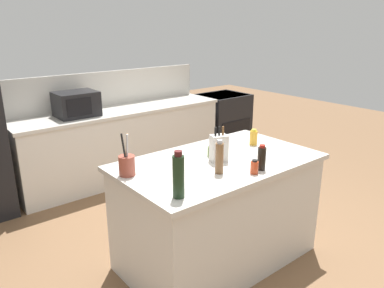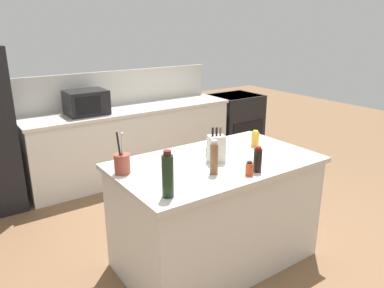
{
  "view_description": "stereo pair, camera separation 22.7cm",
  "coord_description": "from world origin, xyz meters",
  "px_view_note": "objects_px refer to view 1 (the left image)",
  "views": [
    {
      "loc": [
        -1.98,
        -2.1,
        2.02
      ],
      "look_at": [
        0.0,
        0.35,
        0.99
      ],
      "focal_mm": 35.0,
      "sensor_mm": 36.0,
      "label": 1
    },
    {
      "loc": [
        -1.8,
        -2.24,
        2.02
      ],
      "look_at": [
        0.0,
        0.35,
        0.99
      ],
      "focal_mm": 35.0,
      "sensor_mm": 36.0,
      "label": 2
    }
  ],
  "objects_px": {
    "range_oven": "(222,122)",
    "microwave": "(76,104)",
    "utensil_crock": "(127,165)",
    "wine_bottle": "(178,176)",
    "pepper_grinder": "(219,158)",
    "honey_jar": "(254,138)",
    "spice_jar_oregano": "(211,151)",
    "spice_jar_paprika": "(254,167)",
    "soy_sauce_bottle": "(262,158)",
    "knife_block": "(219,148)"
  },
  "relations": [
    {
      "from": "range_oven",
      "to": "microwave",
      "type": "relative_size",
      "value": 1.91
    },
    {
      "from": "spice_jar_oregano",
      "to": "spice_jar_paprika",
      "type": "distance_m",
      "value": 0.49
    },
    {
      "from": "range_oven",
      "to": "pepper_grinder",
      "type": "xyz_separation_m",
      "value": [
        -2.32,
        -2.4,
        0.6
      ]
    },
    {
      "from": "knife_block",
      "to": "honey_jar",
      "type": "distance_m",
      "value": 0.55
    },
    {
      "from": "honey_jar",
      "to": "spice_jar_oregano",
      "type": "height_order",
      "value": "honey_jar"
    },
    {
      "from": "wine_bottle",
      "to": "spice_jar_oregano",
      "type": "height_order",
      "value": "wine_bottle"
    },
    {
      "from": "knife_block",
      "to": "wine_bottle",
      "type": "relative_size",
      "value": 0.92
    },
    {
      "from": "wine_bottle",
      "to": "utensil_crock",
      "type": "bearing_deg",
      "value": 97.89
    },
    {
      "from": "wine_bottle",
      "to": "soy_sauce_bottle",
      "type": "xyz_separation_m",
      "value": [
        0.78,
        -0.02,
        -0.05
      ]
    },
    {
      "from": "range_oven",
      "to": "utensil_crock",
      "type": "distance_m",
      "value": 3.55
    },
    {
      "from": "soy_sauce_bottle",
      "to": "wine_bottle",
      "type": "bearing_deg",
      "value": 178.59
    },
    {
      "from": "microwave",
      "to": "soy_sauce_bottle",
      "type": "bearing_deg",
      "value": -81.14
    },
    {
      "from": "range_oven",
      "to": "wine_bottle",
      "type": "distance_m",
      "value": 3.83
    },
    {
      "from": "utensil_crock",
      "to": "range_oven",
      "type": "bearing_deg",
      "value": 34.9
    },
    {
      "from": "knife_block",
      "to": "honey_jar",
      "type": "relative_size",
      "value": 1.96
    },
    {
      "from": "knife_block",
      "to": "utensil_crock",
      "type": "distance_m",
      "value": 0.76
    },
    {
      "from": "pepper_grinder",
      "to": "soy_sauce_bottle",
      "type": "bearing_deg",
      "value": -27.53
    },
    {
      "from": "wine_bottle",
      "to": "range_oven",
      "type": "bearing_deg",
      "value": 42.2
    },
    {
      "from": "wine_bottle",
      "to": "honey_jar",
      "type": "relative_size",
      "value": 2.14
    },
    {
      "from": "soy_sauce_bottle",
      "to": "honey_jar",
      "type": "bearing_deg",
      "value": 47.7
    },
    {
      "from": "soy_sauce_bottle",
      "to": "utensil_crock",
      "type": "bearing_deg",
      "value": 146.99
    },
    {
      "from": "spice_jar_paprika",
      "to": "wine_bottle",
      "type": "bearing_deg",
      "value": 176.79
    },
    {
      "from": "range_oven",
      "to": "utensil_crock",
      "type": "xyz_separation_m",
      "value": [
        -2.87,
        -2.01,
        0.56
      ]
    },
    {
      "from": "pepper_grinder",
      "to": "spice_jar_oregano",
      "type": "relative_size",
      "value": 2.65
    },
    {
      "from": "spice_jar_paprika",
      "to": "honey_jar",
      "type": "bearing_deg",
      "value": 42.73
    },
    {
      "from": "utensil_crock",
      "to": "wine_bottle",
      "type": "height_order",
      "value": "utensil_crock"
    },
    {
      "from": "honey_jar",
      "to": "spice_jar_oregano",
      "type": "distance_m",
      "value": 0.51
    },
    {
      "from": "wine_bottle",
      "to": "spice_jar_oregano",
      "type": "distance_m",
      "value": 0.82
    },
    {
      "from": "knife_block",
      "to": "pepper_grinder",
      "type": "height_order",
      "value": "knife_block"
    },
    {
      "from": "microwave",
      "to": "soy_sauce_bottle",
      "type": "xyz_separation_m",
      "value": [
        0.4,
        -2.56,
        -0.05
      ]
    },
    {
      "from": "spice_jar_paprika",
      "to": "microwave",
      "type": "bearing_deg",
      "value": 96.63
    },
    {
      "from": "microwave",
      "to": "pepper_grinder",
      "type": "distance_m",
      "value": 2.41
    },
    {
      "from": "utensil_crock",
      "to": "pepper_grinder",
      "type": "height_order",
      "value": "utensil_crock"
    },
    {
      "from": "wine_bottle",
      "to": "pepper_grinder",
      "type": "height_order",
      "value": "wine_bottle"
    },
    {
      "from": "range_oven",
      "to": "honey_jar",
      "type": "relative_size",
      "value": 6.22
    },
    {
      "from": "microwave",
      "to": "wine_bottle",
      "type": "bearing_deg",
      "value": -98.48
    },
    {
      "from": "microwave",
      "to": "spice_jar_paprika",
      "type": "bearing_deg",
      "value": -83.37
    },
    {
      "from": "wine_bottle",
      "to": "pepper_grinder",
      "type": "xyz_separation_m",
      "value": [
        0.48,
        0.14,
        -0.03
      ]
    },
    {
      "from": "range_oven",
      "to": "pepper_grinder",
      "type": "distance_m",
      "value": 3.39
    },
    {
      "from": "range_oven",
      "to": "wine_bottle",
      "type": "height_order",
      "value": "wine_bottle"
    },
    {
      "from": "honey_jar",
      "to": "spice_jar_oregano",
      "type": "xyz_separation_m",
      "value": [
        -0.51,
        0.01,
        -0.02
      ]
    },
    {
      "from": "honey_jar",
      "to": "range_oven",
      "type": "bearing_deg",
      "value": 52.58
    },
    {
      "from": "wine_bottle",
      "to": "soy_sauce_bottle",
      "type": "distance_m",
      "value": 0.78
    },
    {
      "from": "spice_jar_paprika",
      "to": "knife_block",
      "type": "bearing_deg",
      "value": 94.2
    },
    {
      "from": "soy_sauce_bottle",
      "to": "knife_block",
      "type": "bearing_deg",
      "value": 110.12
    },
    {
      "from": "wine_bottle",
      "to": "pepper_grinder",
      "type": "bearing_deg",
      "value": 15.68
    },
    {
      "from": "range_oven",
      "to": "honey_jar",
      "type": "xyz_separation_m",
      "value": [
        -1.61,
        -2.1,
        0.54
      ]
    },
    {
      "from": "honey_jar",
      "to": "soy_sauce_bottle",
      "type": "relative_size",
      "value": 0.73
    },
    {
      "from": "range_oven",
      "to": "microwave",
      "type": "xyz_separation_m",
      "value": [
        -2.42,
        0.0,
        0.62
      ]
    },
    {
      "from": "spice_jar_oregano",
      "to": "spice_jar_paprika",
      "type": "xyz_separation_m",
      "value": [
        -0.0,
        -0.49,
        0.01
      ]
    }
  ]
}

